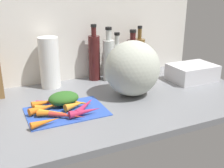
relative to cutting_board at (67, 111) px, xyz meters
The scene contains 24 objects.
ground_plane 15.21cm from the cutting_board, 23.97° to the left, with size 170.00×80.00×3.00cm, color slate.
wall_back 55.30cm from the cutting_board, 72.83° to the left, with size 170.00×3.00×60.00cm, color silver.
cutting_board is the anchor object (origin of this frame).
carrot_0 9.97cm from the cutting_board, 160.45° to the left, with size 3.28×3.28×14.25cm, color orange.
carrot_1 7.78cm from the cutting_board, 102.94° to the right, with size 2.28×2.28×16.31cm, color red.
carrot_2 7.88cm from the cutting_board, 163.61° to the right, with size 2.81×2.81×10.56cm, color orange.
carrot_3 7.79cm from the cutting_board, 154.30° to the right, with size 2.66×2.66×13.45cm, color orange.
carrot_4 4.69cm from the cutting_board, ahead, with size 3.37×3.37×10.42cm, color orange.
carrot_5 9.23cm from the cutting_board, 144.35° to the left, with size 2.04×2.04×10.82cm, color orange.
carrot_6 8.55cm from the cutting_board, 15.32° to the right, with size 3.13×3.13×17.22cm, color #B2264C.
carrot_7 10.18cm from the cutting_board, 115.37° to the left, with size 2.37×2.37×14.82cm, color #B2264C.
carrot_8 6.96cm from the cutting_board, 32.10° to the left, with size 2.74×2.74×15.44cm, color orange.
carrot_9 10.22cm from the cutting_board, 52.94° to the right, with size 3.30×3.30×14.26cm, color #B2264C.
carrot_10 12.19cm from the cutting_board, 128.68° to the left, with size 3.04×3.04×12.31cm, color orange.
carrot_11 15.29cm from the cutting_board, 139.21° to the right, with size 2.81×2.81×11.95cm, color orange.
carrot_greens_pile 7.92cm from the cutting_board, 83.33° to the left, with size 14.28×10.99×6.04cm, color #2D6023.
winter_squash 39.86cm from the cutting_board, ahead, with size 28.52×26.32×28.35cm, color #B2B7A8.
paper_towel_roll 38.16cm from the cutting_board, 87.71° to the left, with size 10.80×10.80×27.98cm, color white.
bottle_0 48.88cm from the cutting_board, 52.75° to the left, with size 6.81×6.81×33.08cm.
bottle_1 50.58cm from the cutting_board, 42.79° to the left, with size 6.78×6.78×31.62cm.
bottle_2 58.47cm from the cutting_board, 40.92° to the left, with size 6.22×6.22×27.37cm.
bottle_3 62.33cm from the cutting_board, 32.46° to the left, with size 7.31×7.31×29.20cm.
bottle_4 72.02cm from the cutting_board, 32.86° to the left, with size 7.00×7.00×30.24cm.
dish_rack 81.94cm from the cutting_board, ahead, with size 26.55×19.23×9.55cm, color silver.
Camera 1 is at (-42.27, -115.81, 53.25)cm, focal length 43.78 mm.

